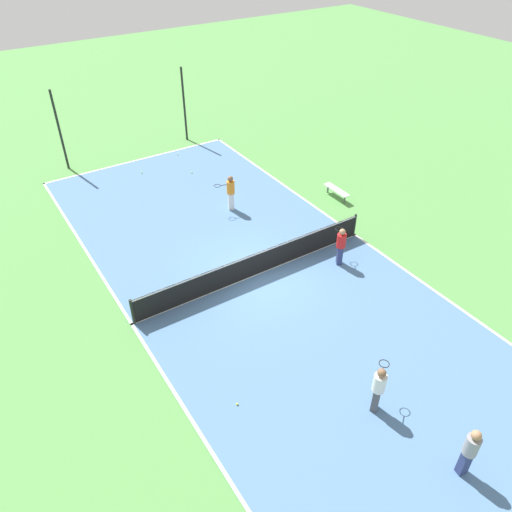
# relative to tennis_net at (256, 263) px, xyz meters

# --- Properties ---
(ground_plane) EXTENTS (80.00, 80.00, 0.00)m
(ground_plane) POSITION_rel_tennis_net_xyz_m (0.00, 0.00, -0.55)
(ground_plane) COLOR #518E47
(court_surface) EXTENTS (10.17, 23.92, 0.02)m
(court_surface) POSITION_rel_tennis_net_xyz_m (0.00, 0.00, -0.54)
(court_surface) COLOR #4C729E
(court_surface) RESTS_ON ground_plane
(tennis_net) EXTENTS (9.97, 0.10, 1.05)m
(tennis_net) POSITION_rel_tennis_net_xyz_m (0.00, 0.00, 0.00)
(tennis_net) COLOR black
(tennis_net) RESTS_ON court_surface
(bench) EXTENTS (0.36, 1.53, 0.45)m
(bench) POSITION_rel_tennis_net_xyz_m (6.43, 2.92, -0.17)
(bench) COLOR silver
(bench) RESTS_ON ground_plane
(player_far_white) EXTENTS (0.95, 0.81, 1.65)m
(player_far_white) POSITION_rel_tennis_net_xyz_m (-0.47, -6.98, 0.42)
(player_far_white) COLOR #4C4C51
(player_far_white) RESTS_ON court_surface
(player_baseline_gray) EXTENTS (0.42, 0.42, 1.68)m
(player_baseline_gray) POSITION_rel_tennis_net_xyz_m (0.05, -9.58, 0.43)
(player_baseline_gray) COLOR navy
(player_baseline_gray) RESTS_ON court_surface
(player_center_orange) EXTENTS (0.99, 0.62, 1.69)m
(player_center_orange) POSITION_rel_tennis_net_xyz_m (1.64, 4.69, 0.44)
(player_center_orange) COLOR white
(player_center_orange) RESTS_ON court_surface
(player_coach_red) EXTENTS (0.76, 0.97, 1.61)m
(player_coach_red) POSITION_rel_tennis_net_xyz_m (3.14, -1.16, 0.39)
(player_coach_red) COLOR navy
(player_coach_red) RESTS_ON court_surface
(tennis_ball_midcourt) EXTENTS (0.07, 0.07, 0.07)m
(tennis_ball_midcourt) POSITION_rel_tennis_net_xyz_m (1.74, 8.90, -0.50)
(tennis_ball_midcourt) COLOR #CCE033
(tennis_ball_midcourt) RESTS_ON court_surface
(tennis_ball_far_baseline) EXTENTS (0.07, 0.07, 0.07)m
(tennis_ball_far_baseline) POSITION_rel_tennis_net_xyz_m (-0.45, 10.31, -0.50)
(tennis_ball_far_baseline) COLOR #CCE033
(tennis_ball_far_baseline) RESTS_ON court_surface
(tennis_ball_right_alley) EXTENTS (0.07, 0.07, 0.07)m
(tennis_ball_right_alley) POSITION_rel_tennis_net_xyz_m (2.08, 11.32, -0.50)
(tennis_ball_right_alley) COLOR #CCE033
(tennis_ball_right_alley) RESTS_ON court_surface
(tennis_ball_near_net) EXTENTS (0.07, 0.07, 0.07)m
(tennis_ball_near_net) POSITION_rel_tennis_net_xyz_m (-3.70, -4.77, -0.50)
(tennis_ball_near_net) COLOR #CCE033
(tennis_ball_near_net) RESTS_ON court_surface
(fence_post_back_left) EXTENTS (0.12, 0.12, 4.17)m
(fence_post_back_left) POSITION_rel_tennis_net_xyz_m (-3.49, 12.98, 1.53)
(fence_post_back_left) COLOR black
(fence_post_back_left) RESTS_ON ground_plane
(fence_post_back_right) EXTENTS (0.12, 0.12, 4.17)m
(fence_post_back_right) POSITION_rel_tennis_net_xyz_m (3.49, 12.98, 1.53)
(fence_post_back_right) COLOR black
(fence_post_back_right) RESTS_ON ground_plane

